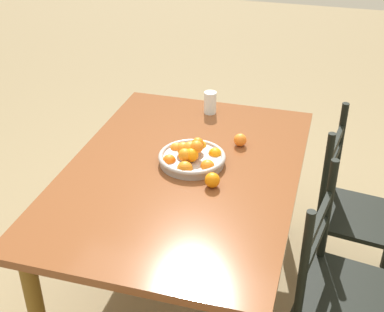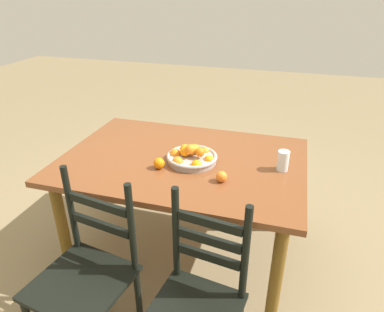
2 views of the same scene
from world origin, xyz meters
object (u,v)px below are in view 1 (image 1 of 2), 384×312
orange_loose_0 (212,180)px  fruit_bowl (192,157)px  dining_table (182,186)px  chair_by_cabinet (345,293)px  orange_loose_1 (240,140)px  drinking_glass (210,103)px  chair_near_window (350,211)px

orange_loose_0 → fruit_bowl: bearing=-139.1°
dining_table → chair_by_cabinet: size_ratio=1.64×
orange_loose_1 → drinking_glass: drinking_glass is taller
orange_loose_0 → drinking_glass: drinking_glass is taller
chair_near_window → orange_loose_0: bearing=132.0°
chair_near_window → fruit_bowl: bearing=116.8°
dining_table → orange_loose_0: bearing=61.0°
fruit_bowl → orange_loose_0: size_ratio=4.69×
dining_table → fruit_bowl: fruit_bowl is taller
chair_near_window → chair_by_cabinet: (0.60, -0.01, -0.01)m
chair_by_cabinet → drinking_glass: size_ratio=7.57×
dining_table → drinking_glass: drinking_glass is taller
chair_near_window → orange_loose_1: bearing=100.7°
chair_by_cabinet → drinking_glass: chair_by_cabinet is taller
orange_loose_1 → drinking_glass: size_ratio=0.51×
orange_loose_0 → dining_table: bearing=-119.0°
chair_near_window → orange_loose_1: size_ratio=14.82×
chair_by_cabinet → drinking_glass: (-0.89, -0.82, 0.38)m
chair_by_cabinet → fruit_bowl: chair_by_cabinet is taller
chair_near_window → orange_loose_1: chair_near_window is taller
dining_table → orange_loose_1: size_ratio=24.10×
dining_table → drinking_glass: bearing=-178.0°
drinking_glass → chair_by_cabinet: bearing=42.6°
dining_table → orange_loose_0: size_ratio=22.61×
fruit_bowl → drinking_glass: bearing=-174.7°
orange_loose_1 → dining_table: bearing=-35.5°
chair_by_cabinet → orange_loose_1: chair_by_cabinet is taller
orange_loose_1 → drinking_glass: bearing=-143.7°
dining_table → orange_loose_1: 0.39m
drinking_glass → chair_near_window: bearing=70.3°
dining_table → chair_near_window: chair_near_window is taller
dining_table → fruit_bowl: 0.15m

